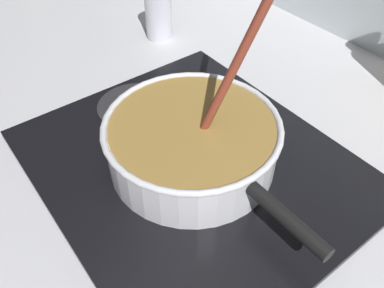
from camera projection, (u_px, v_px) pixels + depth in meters
The scene contains 6 objects.
ground at pixel (104, 252), 0.60m from camera, with size 2.40×1.60×0.04m, color #B7B7BC.
hob_plate at pixel (192, 164), 0.70m from camera, with size 0.56×0.48×0.01m, color black.
burner_ring at pixel (192, 160), 0.69m from camera, with size 0.20×0.20×0.01m, color #592D0C.
spare_burner at pixel (135, 106), 0.80m from camera, with size 0.15×0.15×0.01m, color #262628.
cooking_pan at pixel (193, 142), 0.66m from camera, with size 0.42×0.29×0.34m.
condiment_jar at pixel (159, 13), 0.98m from camera, with size 0.07×0.07×0.13m.
Camera 1 is at (0.34, -0.09, 0.51)m, focal length 37.26 mm.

